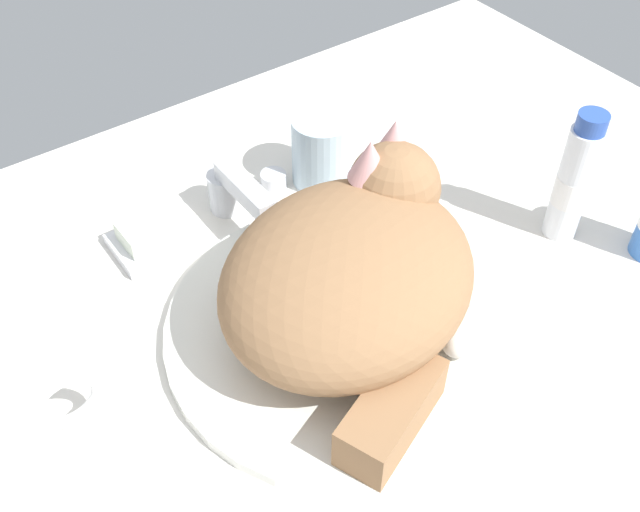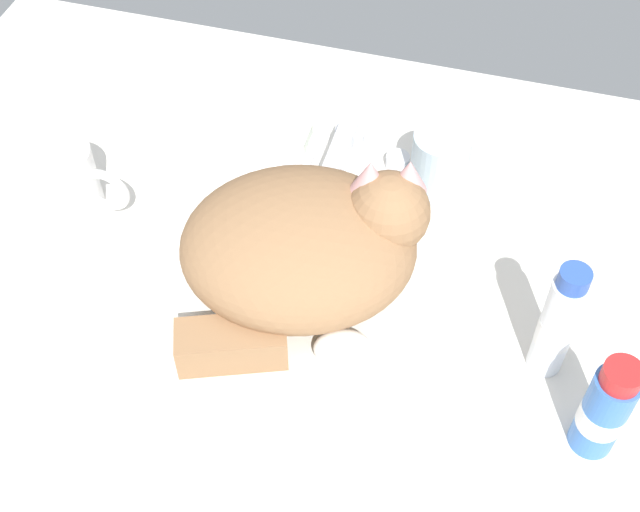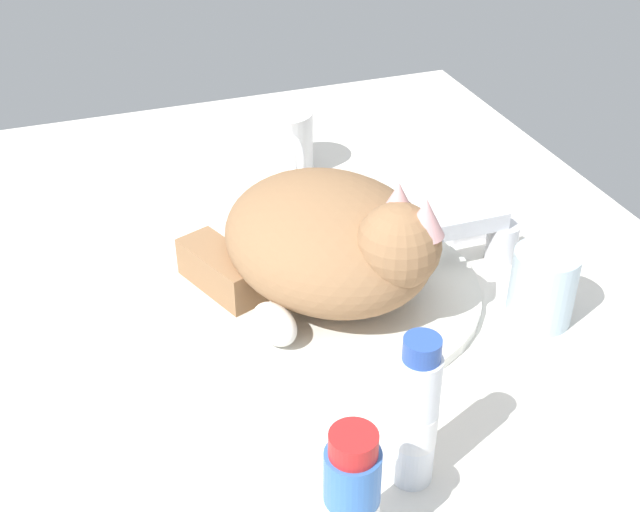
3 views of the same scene
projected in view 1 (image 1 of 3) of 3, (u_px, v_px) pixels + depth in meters
The scene contains 9 objects.
ground_plane at pixel (345, 342), 67.53cm from camera, with size 110.00×82.50×3.00cm, color silver.
sink_basin at pixel (346, 327), 66.04cm from camera, with size 32.28×32.28×1.19cm, color silver.
faucet at pixel (231, 193), 75.70cm from camera, with size 14.59×10.44×6.43cm.
cat at pixel (356, 271), 61.75cm from camera, with size 28.32×27.36×14.42cm.
coffee_mug at pixel (5, 433), 54.22cm from camera, with size 11.95×7.84×8.58cm.
rinse_cup at pixel (322, 150), 79.03cm from camera, with size 6.60×6.60×7.86cm.
soap_dish at pixel (159, 239), 74.11cm from camera, with size 9.00×6.40×1.20cm, color white.
soap_bar at pixel (156, 227), 72.94cm from camera, with size 7.04×4.27×2.09cm, color silver.
toothpaste_bottle at pixel (574, 181), 71.08cm from camera, with size 3.45×3.45×14.27cm.
Camera 1 is at (-26.45, -32.93, 51.82)cm, focal length 41.53 mm.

